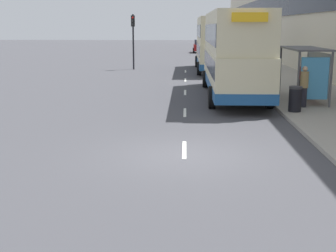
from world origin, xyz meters
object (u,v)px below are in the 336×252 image
double_decker_bus_ahead (214,43)px  car_1 (213,52)px  litter_bin (295,99)px  traffic_light_far_kerb (133,32)px  bus_shelter (310,64)px  double_decker_bus_near (234,53)px  pedestrian_at_shelter (304,86)px  pedestrian_3 (302,78)px  car_0 (200,46)px

double_decker_bus_ahead → car_1: bearing=87.1°
litter_bin → traffic_light_far_kerb: 22.38m
bus_shelter → litter_bin: size_ratio=4.00×
car_1 → traffic_light_far_kerb: size_ratio=0.84×
double_decker_bus_near → car_1: 26.18m
pedestrian_at_shelter → pedestrian_3: (0.93, 4.25, -0.09)m
car_1 → bus_shelter: bearing=-84.2°
car_1 → litter_bin: bearing=-86.9°
car_1 → pedestrian_3: 25.89m
bus_shelter → car_0: 43.42m
double_decker_bus_ahead → litter_bin: size_ratio=10.32×
car_0 → traffic_light_far_kerb: traffic_light_far_kerb is taller
traffic_light_far_kerb → car_0: bearing=76.1°
car_1 → pedestrian_at_shelter: pedestrian_at_shelter is taller
car_0 → double_decker_bus_ahead: bearing=-89.3°
pedestrian_at_shelter → traffic_light_far_kerb: (-9.57, 19.24, 2.03)m
double_decker_bus_ahead → car_0: double_decker_bus_ahead is taller
double_decker_bus_near → traffic_light_far_kerb: traffic_light_far_kerb is taller
bus_shelter → car_0: bearing=95.0°
double_decker_bus_near → traffic_light_far_kerb: 16.92m
double_decker_bus_ahead → car_0: 26.91m
double_decker_bus_ahead → traffic_light_far_kerb: traffic_light_far_kerb is taller
double_decker_bus_ahead → litter_bin: 19.35m
double_decker_bus_near → traffic_light_far_kerb: size_ratio=2.48×
double_decker_bus_near → double_decker_bus_ahead: same height
bus_shelter → traffic_light_far_kerb: 20.37m
car_1 → pedestrian_3: (3.22, -25.69, 0.10)m
car_1 → car_0: bearing=93.5°
pedestrian_at_shelter → pedestrian_3: 4.35m
double_decker_bus_ahead → traffic_light_far_kerb: bearing=169.6°
bus_shelter → double_decker_bus_ahead: size_ratio=0.39×
bus_shelter → double_decker_bus_ahead: (-3.49, 16.38, 0.41)m
double_decker_bus_ahead → bus_shelter: bearing=-78.0°
double_decker_bus_near → car_0: size_ratio=2.59×
double_decker_bus_near → litter_bin: double_decker_bus_near is taller
litter_bin → car_0: bearing=93.2°
litter_bin → traffic_light_far_kerb: traffic_light_far_kerb is taller
pedestrian_3 → double_decker_bus_near: bearing=-173.0°
car_1 → traffic_light_far_kerb: traffic_light_far_kerb is taller
double_decker_bus_near → traffic_light_far_kerb: bearing=114.0°
car_1 → traffic_light_far_kerb: 13.13m
traffic_light_far_kerb → double_decker_bus_near: bearing=-66.0°
car_0 → pedestrian_3: bearing=-84.2°
pedestrian_at_shelter → litter_bin: pedestrian_at_shelter is taller
double_decker_bus_near → pedestrian_3: (3.62, 0.45, -1.32)m
bus_shelter → pedestrian_at_shelter: (-0.61, -1.64, -0.82)m
car_0 → pedestrian_at_shelter: bearing=-85.9°
pedestrian_3 → litter_bin: pedestrian_3 is taller
double_decker_bus_near → pedestrian_at_shelter: bearing=-54.7°
car_1 → litter_bin: size_ratio=3.64×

